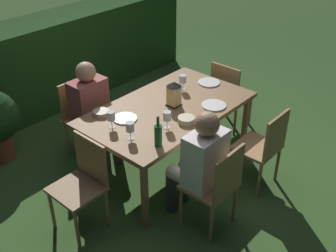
{
  "coord_description": "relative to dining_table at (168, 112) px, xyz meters",
  "views": [
    {
      "loc": [
        -2.76,
        -2.43,
        2.8
      ],
      "look_at": [
        0.0,
        0.0,
        0.53
      ],
      "focal_mm": 44.46,
      "sensor_mm": 36.0,
      "label": 1
    }
  ],
  "objects": [
    {
      "name": "plate_c",
      "position": [
        -0.45,
        0.15,
        0.06
      ],
      "size": [
        0.23,
        0.23,
        0.01
      ],
      "primitive_type": "cylinder",
      "color": "silver",
      "rests_on": "dining_table"
    },
    {
      "name": "person_in_rust",
      "position": [
        -0.4,
        0.71,
        -0.06
      ],
      "size": [
        0.38,
        0.47,
        1.15
      ],
      "color": "#9E4C47",
      "rests_on": "ground"
    },
    {
      "name": "chair_side_left_b",
      "position": [
        0.4,
        -0.9,
        -0.22
      ],
      "size": [
        0.42,
        0.4,
        0.87
      ],
      "color": "#937047",
      "rests_on": "ground"
    },
    {
      "name": "chair_side_left_a",
      "position": [
        -0.4,
        -0.9,
        -0.22
      ],
      "size": [
        0.42,
        0.4,
        0.87
      ],
      "color": "#937047",
      "rests_on": "ground"
    },
    {
      "name": "wine_glass_c",
      "position": [
        -0.66,
        -0.14,
        0.17
      ],
      "size": [
        0.08,
        0.08,
        0.17
      ],
      "color": "silver",
      "rests_on": "dining_table"
    },
    {
      "name": "bowl_bread",
      "position": [
        -0.11,
        -0.33,
        0.08
      ],
      "size": [
        0.16,
        0.16,
        0.05
      ],
      "color": "#BCAD8E",
      "rests_on": "dining_table"
    },
    {
      "name": "wine_glass_d",
      "position": [
        -0.64,
        0.13,
        0.17
      ],
      "size": [
        0.08,
        0.08,
        0.17
      ],
      "color": "silver",
      "rests_on": "dining_table"
    },
    {
      "name": "wine_glass_a",
      "position": [
        0.4,
        0.14,
        0.17
      ],
      "size": [
        0.08,
        0.08,
        0.17
      ],
      "color": "silver",
      "rests_on": "dining_table"
    },
    {
      "name": "ground_plane",
      "position": [
        0.0,
        0.0,
        -0.7
      ],
      "size": [
        16.0,
        16.0,
        0.0
      ],
      "primitive_type": "plane",
      "color": "#385B28"
    },
    {
      "name": "wine_glass_b",
      "position": [
        -0.3,
        -0.25,
        0.17
      ],
      "size": [
        0.08,
        0.08,
        0.17
      ],
      "color": "silver",
      "rests_on": "dining_table"
    },
    {
      "name": "lantern_centerpiece",
      "position": [
        0.07,
        -0.02,
        0.2
      ],
      "size": [
        0.15,
        0.15,
        0.27
      ],
      "color": "black",
      "rests_on": "dining_table"
    },
    {
      "name": "chair_head_far",
      "position": [
        1.13,
        0.0,
        -0.22
      ],
      "size": [
        0.4,
        0.42,
        0.87
      ],
      "color": "#937047",
      "rests_on": "ground"
    },
    {
      "name": "bowl_olives",
      "position": [
        -0.55,
        0.39,
        0.08
      ],
      "size": [
        0.16,
        0.16,
        0.04
      ],
      "color": "#BCAD8E",
      "rests_on": "dining_table"
    },
    {
      "name": "person_in_cream",
      "position": [
        -0.4,
        -0.71,
        -0.06
      ],
      "size": [
        0.38,
        0.47,
        1.15
      ],
      "color": "white",
      "rests_on": "ground"
    },
    {
      "name": "plate_a",
      "position": [
        0.72,
        0.02,
        0.06
      ],
      "size": [
        0.25,
        0.25,
        0.01
      ],
      "primitive_type": "cylinder",
      "color": "silver",
      "rests_on": "dining_table"
    },
    {
      "name": "chair_side_right_a",
      "position": [
        -0.4,
        0.9,
        -0.22
      ],
      "size": [
        0.42,
        0.4,
        0.87
      ],
      "color": "#937047",
      "rests_on": "ground"
    },
    {
      "name": "chair_head_near",
      "position": [
        -1.13,
        0.0,
        -0.22
      ],
      "size": [
        0.4,
        0.42,
        0.87
      ],
      "color": "#937047",
      "rests_on": "ground"
    },
    {
      "name": "dining_table",
      "position": [
        0.0,
        0.0,
        0.0
      ],
      "size": [
        1.76,
        1.02,
        0.75
      ],
      "color": "olive",
      "rests_on": "ground"
    },
    {
      "name": "plate_b",
      "position": [
        0.32,
        -0.33,
        0.06
      ],
      "size": [
        0.25,
        0.25,
        0.01
      ],
      "primitive_type": "cylinder",
      "color": "silver",
      "rests_on": "dining_table"
    },
    {
      "name": "hedge_backdrop",
      "position": [
        0.0,
        2.22,
        -0.11
      ],
      "size": [
        4.7,
        0.67,
        1.18
      ],
      "primitive_type": "cube",
      "color": "#1E4219",
      "rests_on": "ground"
    },
    {
      "name": "green_bottle_on_table",
      "position": [
        -0.57,
        -0.39,
        0.16
      ],
      "size": [
        0.07,
        0.07,
        0.29
      ],
      "color": "#195128",
      "rests_on": "dining_table"
    }
  ]
}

